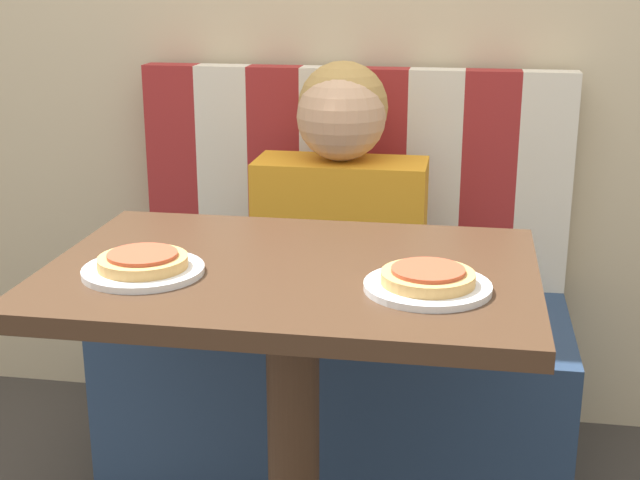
{
  "coord_description": "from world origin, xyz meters",
  "views": [
    {
      "loc": [
        0.3,
        -1.49,
        1.27
      ],
      "look_at": [
        0.0,
        0.31,
        0.71
      ],
      "focal_mm": 50.0,
      "sensor_mm": 36.0,
      "label": 1
    }
  ],
  "objects_px": {
    "plate_left": "(143,270)",
    "pizza_left": "(143,261)",
    "plate_right": "(427,287)",
    "pizza_right": "(428,276)",
    "person": "(341,186)"
  },
  "relations": [
    {
      "from": "person",
      "to": "plate_left",
      "type": "bearing_deg",
      "value": -109.43
    },
    {
      "from": "plate_left",
      "to": "plate_right",
      "type": "distance_m",
      "value": 0.5
    },
    {
      "from": "person",
      "to": "pizza_right",
      "type": "height_order",
      "value": "person"
    },
    {
      "from": "plate_right",
      "to": "pizza_left",
      "type": "relative_size",
      "value": 1.36
    },
    {
      "from": "plate_right",
      "to": "pizza_left",
      "type": "bearing_deg",
      "value": 180.0
    },
    {
      "from": "plate_left",
      "to": "pizza_right",
      "type": "height_order",
      "value": "pizza_right"
    },
    {
      "from": "plate_left",
      "to": "pizza_right",
      "type": "relative_size",
      "value": 1.36
    },
    {
      "from": "person",
      "to": "pizza_right",
      "type": "bearing_deg",
      "value": -70.57
    },
    {
      "from": "pizza_left",
      "to": "pizza_right",
      "type": "relative_size",
      "value": 1.0
    },
    {
      "from": "plate_left",
      "to": "pizza_left",
      "type": "bearing_deg",
      "value": 180.0
    },
    {
      "from": "person",
      "to": "pizza_left",
      "type": "distance_m",
      "value": 0.75
    },
    {
      "from": "plate_right",
      "to": "pizza_right",
      "type": "distance_m",
      "value": 0.02
    },
    {
      "from": "pizza_left",
      "to": "plate_left",
      "type": "bearing_deg",
      "value": 0.0
    },
    {
      "from": "plate_right",
      "to": "person",
      "type": "bearing_deg",
      "value": 109.43
    },
    {
      "from": "plate_left",
      "to": "pizza_left",
      "type": "distance_m",
      "value": 0.02
    }
  ]
}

